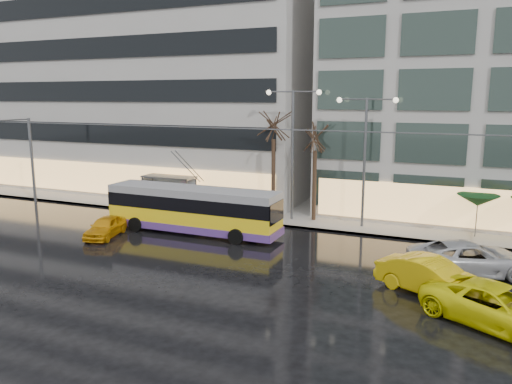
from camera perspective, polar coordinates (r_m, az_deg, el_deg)
The scene contains 19 objects.
ground at distance 27.08m, azimuth -7.62°, elevation -8.04°, with size 140.00×140.00×0.00m, color black.
sidewalk at distance 38.63m, azimuth 5.65°, elevation -2.13°, with size 80.00×10.00×0.15m, color gray.
kerb at distance 34.08m, azimuth 3.12°, elevation -3.86°, with size 80.00×0.10×0.15m, color slate.
building_left at distance 50.37m, azimuth -12.69°, elevation 13.37°, with size 34.00×14.00×22.00m, color #ABA7A3.
trolleybus at distance 32.42m, azimuth -7.22°, elevation -2.18°, with size 11.64×4.56×5.39m.
catenary at distance 32.59m, azimuth 0.87°, elevation 2.97°, with size 42.24×5.12×7.00m.
bus_shelter at distance 39.73m, azimuth -10.22°, elevation 0.89°, with size 4.20×1.60×2.51m.
street_lamp_near at distance 34.72m, azimuth 4.22°, elevation 6.32°, with size 3.96×0.36×9.03m.
street_lamp_far at distance 33.45m, azimuth 12.37°, elevation 5.45°, with size 3.96×0.36×8.53m.
tree_a at distance 35.35m, azimuth 2.03°, elevation 8.20°, with size 3.20×3.20×8.40m.
tree_b at distance 34.61m, azimuth 6.82°, elevation 6.93°, with size 3.20×3.20×7.70m.
parasol_a at distance 33.53m, azimuth 24.03°, elevation -0.89°, with size 2.50×2.50×2.65m.
taxi_a at distance 32.87m, azimuth -16.81°, elevation -3.83°, with size 1.55×3.85×1.31m, color orange.
taxi_b at distance 23.88m, azimuth 19.42°, elevation -9.13°, with size 1.73×4.97×1.64m, color #DAB30B.
taxi_c at distance 21.70m, azimuth 26.01°, elevation -11.72°, with size 2.67×5.80×1.61m, color #F4ED0C.
sedan_silver at distance 27.18m, azimuth 23.30°, elevation -6.96°, with size 2.74×5.94×1.65m, color #BABABF.
pedestrian_a at distance 39.25m, azimuth -8.09°, elevation 0.29°, with size 0.97×0.99×2.19m.
pedestrian_b at distance 39.27m, azimuth -5.38°, elevation -0.59°, with size 0.97×0.89×1.61m.
pedestrian_c at distance 40.69m, azimuth -13.10°, elevation 0.01°, with size 1.05×0.83×2.11m.
Camera 1 is at (13.27, -21.92, 8.74)m, focal length 35.00 mm.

